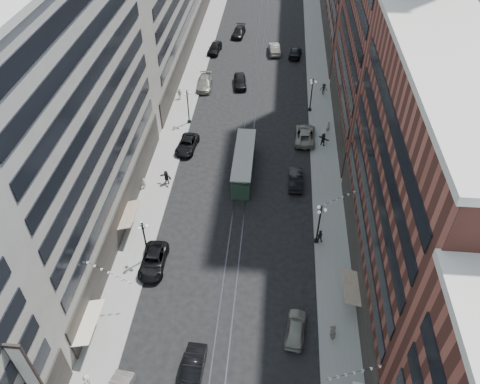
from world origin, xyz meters
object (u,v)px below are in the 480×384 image
(car_5, at_px, (193,370))
(pedestrian_7, at_px, (320,236))
(pedestrian_8, at_px, (328,127))
(car_12, at_px, (295,53))
(pedestrian_extra_2, at_px, (144,183))
(lamppost_se_mid, at_px, (312,94))
(car_7, at_px, (187,145))
(lamppost_sw_far, at_px, (145,240))
(lamppost_se_far, at_px, (319,223))
(pedestrian_6, at_px, (180,94))
(lamppost_sw_mid, at_px, (188,106))
(streetcar, at_px, (244,164))
(pedestrian_extra_1, at_px, (323,139))
(car_2, at_px, (153,261))
(pedestrian_extra_0, at_px, (87,381))
(car_13, at_px, (240,81))
(car_4, at_px, (296,328))
(pedestrian_9, at_px, (324,89))
(pedestrian_5, at_px, (166,177))
(car_8, at_px, (205,83))
(pedestrian_4, at_px, (333,332))
(car_extra_0, at_px, (239,32))
(car_9, at_px, (215,48))
(pedestrian_2, at_px, (131,215))
(car_11, at_px, (305,135))
(car_10, at_px, (295,179))
(car_14, at_px, (274,49))

(car_5, bearing_deg, pedestrian_7, 57.46)
(car_5, xyz_separation_m, pedestrian_8, (13.82, 38.91, 0.28))
(car_12, distance_m, pedestrian_extra_2, 44.20)
(lamppost_se_mid, height_order, car_7, lamppost_se_mid)
(car_12, bearing_deg, lamppost_sw_far, 80.13)
(lamppost_se_far, bearing_deg, pedestrian_8, 83.75)
(lamppost_sw_far, bearing_deg, pedestrian_6, 94.54)
(lamppost_sw_mid, distance_m, streetcar, 14.53)
(lamppost_sw_far, distance_m, pedestrian_extra_1, 30.42)
(car_2, bearing_deg, pedestrian_extra_0, -101.62)
(lamppost_se_mid, relative_size, pedestrian_8, 2.87)
(pedestrian_extra_0, bearing_deg, car_7, 149.51)
(car_2, bearing_deg, car_13, 80.78)
(car_4, height_order, pedestrian_9, pedestrian_9)
(pedestrian_5, bearing_deg, car_5, -51.03)
(car_8, xyz_separation_m, car_12, (15.35, 13.17, -0.11))
(lamppost_sw_mid, xyz_separation_m, pedestrian_8, (20.82, -0.89, -1.98))
(pedestrian_4, height_order, car_extra_0, pedestrian_4)
(pedestrian_6, bearing_deg, car_9, -97.97)
(pedestrian_4, distance_m, car_9, 62.66)
(lamppost_sw_mid, xyz_separation_m, lamppost_se_far, (18.40, -23.00, 0.00))
(pedestrian_7, bearing_deg, lamppost_sw_mid, -41.82)
(pedestrian_7, height_order, pedestrian_extra_2, pedestrian_7)
(lamppost_se_mid, relative_size, pedestrian_2, 3.14)
(streetcar, relative_size, pedestrian_8, 5.89)
(pedestrian_8, bearing_deg, lamppost_sw_far, 24.96)
(pedestrian_8, bearing_deg, car_extra_0, -90.81)
(lamppost_sw_mid, bearing_deg, lamppost_sw_far, -90.00)
(pedestrian_2, distance_m, car_11, 27.81)
(car_12, distance_m, pedestrian_6, 25.63)
(pedestrian_8, bearing_deg, pedestrian_5, 5.69)
(car_11, relative_size, pedestrian_5, 3.17)
(lamppost_se_mid, distance_m, car_7, 21.20)
(pedestrian_2, relative_size, pedestrian_6, 1.00)
(car_9, relative_size, pedestrian_8, 2.68)
(pedestrian_8, bearing_deg, pedestrian_2, 13.89)
(pedestrian_extra_1, relative_size, pedestrian_extra_2, 1.28)
(lamppost_se_far, bearing_deg, pedestrian_extra_1, 85.17)
(car_12, bearing_deg, pedestrian_9, 115.90)
(car_9, bearing_deg, car_10, -61.19)
(pedestrian_4, bearing_deg, lamppost_se_far, -16.94)
(car_7, distance_m, pedestrian_9, 26.12)
(car_4, distance_m, car_extra_0, 68.42)
(car_8, relative_size, pedestrian_extra_1, 3.02)
(lamppost_se_far, height_order, car_8, lamppost_se_far)
(lamppost_sw_mid, distance_m, car_2, 28.01)
(car_14, bearing_deg, pedestrian_6, 44.65)
(lamppost_se_mid, bearing_deg, pedestrian_extra_1, -80.13)
(streetcar, bearing_deg, pedestrian_4, -66.97)
(pedestrian_extra_1, bearing_deg, car_extra_0, -31.44)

